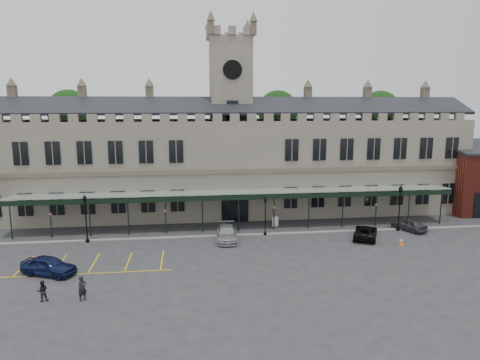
{
  "coord_description": "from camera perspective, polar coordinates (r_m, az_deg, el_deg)",
  "views": [
    {
      "loc": [
        -5.41,
        -38.53,
        14.04
      ],
      "look_at": [
        0.0,
        6.0,
        6.0
      ],
      "focal_mm": 32.0,
      "sensor_mm": 36.0,
      "label": 1
    }
  ],
  "objects": [
    {
      "name": "lamp_post_right",
      "position": [
        50.69,
        20.52,
        -3.0
      ],
      "size": [
        0.49,
        0.49,
        5.17
      ],
      "color": "black",
      "rests_on": "ground"
    },
    {
      "name": "traffic_cone",
      "position": [
        46.26,
        20.71,
        -7.7
      ],
      "size": [
        0.48,
        0.48,
        0.76
      ],
      "rotation": [
        0.0,
        0.0,
        0.04
      ],
      "color": "#FF6408",
      "rests_on": "ground"
    },
    {
      "name": "car_taxi",
      "position": [
        44.82,
        -1.78,
        -7.11
      ],
      "size": [
        2.4,
        5.18,
        1.47
      ],
      "primitive_type": "imported",
      "rotation": [
        0.0,
        0.0,
        -0.07
      ],
      "color": "#96999D",
      "rests_on": "ground"
    },
    {
      "name": "person_a",
      "position": [
        33.7,
        -20.27,
        -13.43
      ],
      "size": [
        0.8,
        0.74,
        1.83
      ],
      "primitive_type": "imported",
      "rotation": [
        0.0,
        0.0,
        0.62
      ],
      "color": "black",
      "rests_on": "ground"
    },
    {
      "name": "tree_behind_right",
      "position": [
        70.01,
        18.12,
        8.66
      ],
      "size": [
        6.0,
        6.0,
        16.0
      ],
      "color": "#332314",
      "rests_on": "ground"
    },
    {
      "name": "car_van",
      "position": [
        47.33,
        16.4,
        -6.67
      ],
      "size": [
        4.12,
        5.29,
        1.34
      ],
      "primitive_type": "imported",
      "rotation": [
        0.0,
        0.0,
        2.68
      ],
      "color": "black",
      "rests_on": "ground"
    },
    {
      "name": "canopy",
      "position": [
        47.75,
        -0.21,
        -3.94
      ],
      "size": [
        50.0,
        4.1,
        4.3
      ],
      "color": "#8C9E93",
      "rests_on": "ground"
    },
    {
      "name": "station_building",
      "position": [
        55.22,
        -1.24,
        2.28
      ],
      "size": [
        60.0,
        10.36,
        17.3
      ],
      "color": "#6F685C",
      "rests_on": "ground"
    },
    {
      "name": "person_b",
      "position": [
        34.73,
        -24.85,
        -13.27
      ],
      "size": [
        0.91,
        0.8,
        1.56
      ],
      "primitive_type": "imported",
      "rotation": [
        0.0,
        0.0,
        3.46
      ],
      "color": "black",
      "rests_on": "ground"
    },
    {
      "name": "ground",
      "position": [
        41.36,
        1.02,
        -9.68
      ],
      "size": [
        140.0,
        140.0,
        0.0
      ],
      "primitive_type": "plane",
      "color": "#2C2C2F"
    },
    {
      "name": "lamp_post_mid",
      "position": [
        46.09,
        3.39,
        -4.29
      ],
      "size": [
        0.41,
        0.41,
        4.3
      ],
      "color": "black",
      "rests_on": "ground"
    },
    {
      "name": "bollard_left",
      "position": [
        50.21,
        -1.88,
        -5.55
      ],
      "size": [
        0.16,
        0.16,
        0.9
      ],
      "primitive_type": "cylinder",
      "color": "black",
      "rests_on": "ground"
    },
    {
      "name": "lamp_post_left",
      "position": [
        46.23,
        -19.88,
        -4.32
      ],
      "size": [
        0.47,
        0.47,
        5.0
      ],
      "color": "black",
      "rests_on": "ground"
    },
    {
      "name": "kerb",
      "position": [
        46.51,
        0.07,
        -7.33
      ],
      "size": [
        60.0,
        0.4,
        0.12
      ],
      "primitive_type": "cube",
      "color": "gray",
      "rests_on": "ground"
    },
    {
      "name": "sign_board",
      "position": [
        49.83,
        4.73,
        -5.56
      ],
      "size": [
        0.68,
        0.11,
        1.16
      ],
      "rotation": [
        0.0,
        0.0,
        -0.09
      ],
      "color": "black",
      "rests_on": "ground"
    },
    {
      "name": "car_right_a",
      "position": [
        51.74,
        21.61,
        -5.53
      ],
      "size": [
        3.09,
        4.35,
        1.37
      ],
      "primitive_type": "imported",
      "rotation": [
        0.0,
        0.0,
        3.55
      ],
      "color": "#36383D",
      "rests_on": "ground"
    },
    {
      "name": "tree_behind_left",
      "position": [
        65.67,
        -21.8,
        8.38
      ],
      "size": [
        6.0,
        6.0,
        16.0
      ],
      "color": "#332314",
      "rests_on": "ground"
    },
    {
      "name": "bollard_right",
      "position": [
        50.68,
        4.53,
        -5.42
      ],
      "size": [
        0.16,
        0.16,
        0.91
      ],
      "primitive_type": "cylinder",
      "color": "black",
      "rests_on": "ground"
    },
    {
      "name": "clock_tower",
      "position": [
        54.8,
        -1.28,
        9.19
      ],
      "size": [
        5.6,
        5.6,
        24.8
      ],
      "color": "#6F685C",
      "rests_on": "ground"
    },
    {
      "name": "car_left_a",
      "position": [
        39.45,
        -24.15,
        -10.38
      ],
      "size": [
        5.02,
        3.54,
        1.59
      ],
      "primitive_type": "imported",
      "rotation": [
        0.0,
        0.0,
        1.17
      ],
      "color": "#0E183E",
      "rests_on": "ground"
    },
    {
      "name": "tree_behind_mid",
      "position": [
        64.94,
        5.05,
        9.04
      ],
      "size": [
        6.0,
        6.0,
        16.0
      ],
      "color": "#332314",
      "rests_on": "ground"
    },
    {
      "name": "parking_markings",
      "position": [
        40.52,
        -19.05,
        -10.69
      ],
      "size": [
        16.0,
        6.0,
        0.01
      ],
      "primitive_type": null,
      "color": "gold",
      "rests_on": "ground"
    }
  ]
}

